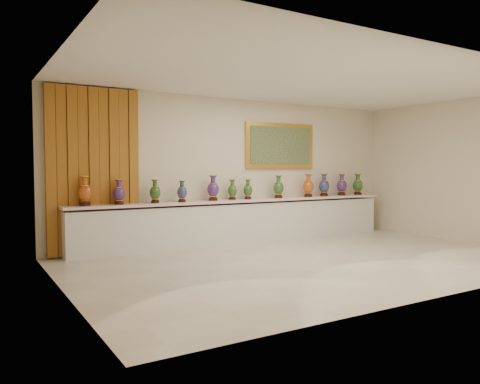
# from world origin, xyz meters

# --- Properties ---
(ground) EXTENTS (8.00, 8.00, 0.00)m
(ground) POSITION_xyz_m (0.00, 0.00, 0.00)
(ground) COLOR beige
(ground) RESTS_ON ground
(room) EXTENTS (8.00, 8.00, 8.00)m
(room) POSITION_xyz_m (-2.37, 2.44, 1.59)
(room) COLOR beige
(room) RESTS_ON ground
(counter) EXTENTS (7.28, 0.48, 0.90)m
(counter) POSITION_xyz_m (0.00, 2.27, 0.44)
(counter) COLOR white
(counter) RESTS_ON ground
(vase_0) EXTENTS (0.30, 0.30, 0.52)m
(vase_0) POSITION_xyz_m (-3.23, 2.26, 1.13)
(vase_0) COLOR black
(vase_0) RESTS_ON counter
(vase_1) EXTENTS (0.24, 0.24, 0.45)m
(vase_1) POSITION_xyz_m (-2.64, 2.24, 1.10)
(vase_1) COLOR black
(vase_1) RESTS_ON counter
(vase_2) EXTENTS (0.25, 0.25, 0.44)m
(vase_2) POSITION_xyz_m (-1.96, 2.25, 1.10)
(vase_2) COLOR black
(vase_2) RESTS_ON counter
(vase_3) EXTENTS (0.23, 0.23, 0.42)m
(vase_3) POSITION_xyz_m (-1.43, 2.21, 1.09)
(vase_3) COLOR black
(vase_3) RESTS_ON counter
(vase_4) EXTENTS (0.26, 0.26, 0.51)m
(vase_4) POSITION_xyz_m (-0.74, 2.25, 1.13)
(vase_4) COLOR black
(vase_4) RESTS_ON counter
(vase_5) EXTENTS (0.23, 0.23, 0.42)m
(vase_5) POSITION_xyz_m (-0.27, 2.29, 1.09)
(vase_5) COLOR black
(vase_5) RESTS_ON counter
(vase_6) EXTENTS (0.25, 0.25, 0.41)m
(vase_6) POSITION_xyz_m (0.10, 2.27, 1.09)
(vase_6) COLOR black
(vase_6) RESTS_ON counter
(vase_7) EXTENTS (0.29, 0.29, 0.49)m
(vase_7) POSITION_xyz_m (0.85, 2.22, 1.12)
(vase_7) COLOR black
(vase_7) RESTS_ON counter
(vase_8) EXTENTS (0.26, 0.26, 0.52)m
(vase_8) POSITION_xyz_m (1.67, 2.22, 1.13)
(vase_8) COLOR black
(vase_8) RESTS_ON counter
(vase_9) EXTENTS (0.24, 0.24, 0.52)m
(vase_9) POSITION_xyz_m (2.17, 2.26, 1.13)
(vase_9) COLOR black
(vase_9) RESTS_ON counter
(vase_10) EXTENTS (0.25, 0.25, 0.51)m
(vase_10) POSITION_xyz_m (2.74, 2.28, 1.13)
(vase_10) COLOR black
(vase_10) RESTS_ON counter
(vase_11) EXTENTS (0.31, 0.31, 0.52)m
(vase_11) POSITION_xyz_m (3.23, 2.24, 1.13)
(vase_11) COLOR black
(vase_11) RESTS_ON counter
(label_card) EXTENTS (0.10, 0.06, 0.00)m
(label_card) POSITION_xyz_m (-1.72, 2.13, 0.90)
(label_card) COLOR white
(label_card) RESTS_ON counter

